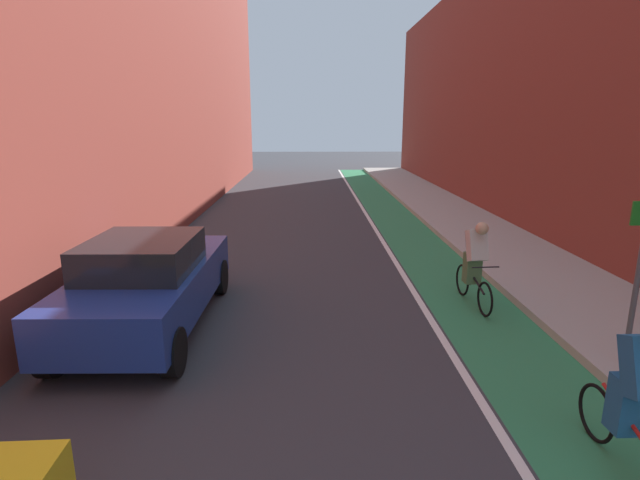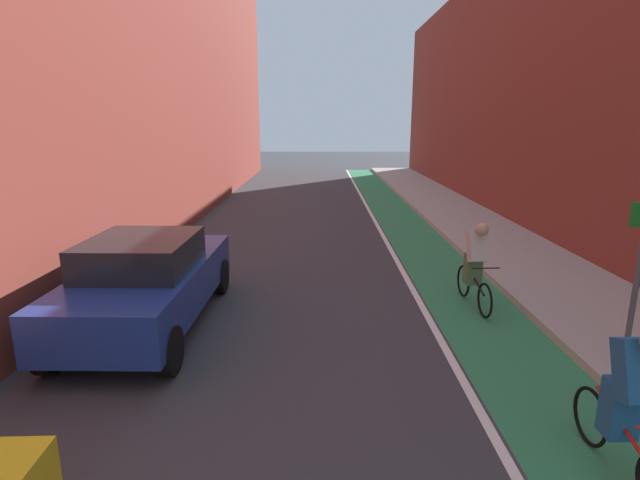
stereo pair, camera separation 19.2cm
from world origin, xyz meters
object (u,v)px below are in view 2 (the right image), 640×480
(parked_sedan_blue, at_px, (147,281))
(cyclist_mid, at_px, (628,401))
(cyclist_trailing, at_px, (475,261))

(parked_sedan_blue, relative_size, cyclist_mid, 2.60)
(cyclist_mid, distance_m, cyclist_trailing, 4.41)
(parked_sedan_blue, bearing_deg, cyclist_trailing, 9.35)
(parked_sedan_blue, distance_m, cyclist_mid, 6.58)
(parked_sedan_blue, relative_size, cyclist_trailing, 2.60)
(cyclist_trailing, bearing_deg, cyclist_mid, -89.67)
(cyclist_mid, bearing_deg, cyclist_trailing, 90.33)
(cyclist_mid, height_order, cyclist_trailing, same)
(parked_sedan_blue, xyz_separation_m, cyclist_mid, (5.57, -3.50, 0.02))
(cyclist_mid, bearing_deg, parked_sedan_blue, 147.88)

